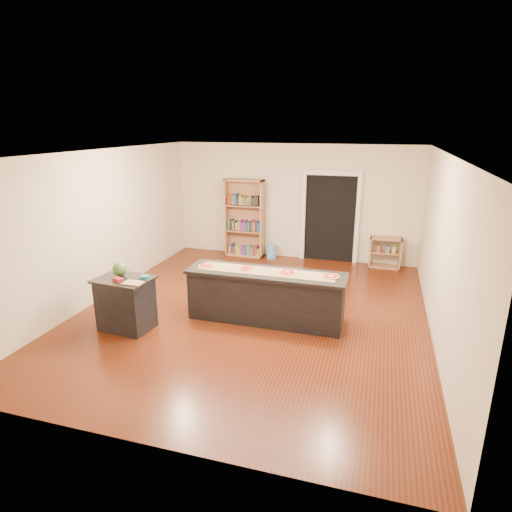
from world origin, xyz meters
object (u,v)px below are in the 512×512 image
(side_counter, at_px, (126,303))
(kitchen_island, at_px, (266,296))
(bookshelf, at_px, (244,218))
(waste_bin, at_px, (271,251))
(low_shelf, at_px, (385,253))
(watermelon, at_px, (120,269))

(side_counter, bearing_deg, kitchen_island, 29.09)
(kitchen_island, bearing_deg, bookshelf, 113.31)
(kitchen_island, relative_size, waste_bin, 7.63)
(kitchen_island, height_order, waste_bin, kitchen_island)
(bookshelf, bearing_deg, side_counter, -97.73)
(side_counter, distance_m, low_shelf, 6.04)
(bookshelf, bearing_deg, waste_bin, -3.52)
(kitchen_island, relative_size, side_counter, 3.03)
(bookshelf, bearing_deg, watermelon, -99.55)
(side_counter, height_order, waste_bin, side_counter)
(bookshelf, height_order, low_shelf, bookshelf)
(kitchen_island, xyz_separation_m, side_counter, (-2.12, -0.93, -0.00))
(kitchen_island, xyz_separation_m, low_shelf, (1.94, 3.54, -0.08))
(bookshelf, distance_m, waste_bin, 1.07)
(bookshelf, relative_size, low_shelf, 2.69)
(side_counter, relative_size, bookshelf, 0.46)
(side_counter, xyz_separation_m, bookshelf, (0.60, 4.45, 0.53))
(waste_bin, distance_m, watermelon, 4.61)
(low_shelf, bearing_deg, side_counter, -132.22)
(side_counter, relative_size, waste_bin, 2.52)
(bookshelf, distance_m, low_shelf, 3.50)
(side_counter, distance_m, waste_bin, 4.61)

